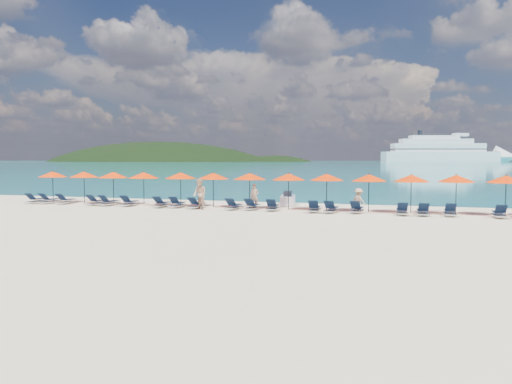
% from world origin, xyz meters
% --- Properties ---
extents(ground, '(1400.00, 1400.00, 0.00)m').
position_xyz_m(ground, '(0.00, 0.00, 0.00)').
color(ground, beige).
extents(sea, '(1600.00, 1300.00, 0.01)m').
position_xyz_m(sea, '(0.00, 660.00, 0.01)').
color(sea, '#1FA9B2').
rests_on(sea, ground).
extents(headland_main, '(374.00, 242.00, 126.50)m').
position_xyz_m(headland_main, '(-300.00, 540.00, -38.00)').
color(headland_main, black).
rests_on(headland_main, ground).
extents(headland_small, '(162.00, 126.00, 85.50)m').
position_xyz_m(headland_small, '(-150.00, 560.00, -35.00)').
color(headland_small, black).
rests_on(headland_small, ground).
extents(cruise_ship, '(146.22, 68.44, 40.75)m').
position_xyz_m(cruise_ship, '(49.69, 553.66, 10.60)').
color(cruise_ship, white).
rests_on(cruise_ship, ground).
extents(jetski, '(1.44, 2.69, 0.91)m').
position_xyz_m(jetski, '(0.62, 8.25, 0.37)').
color(jetski, silver).
rests_on(jetski, ground).
extents(beachgoer_a, '(0.63, 0.48, 1.54)m').
position_xyz_m(beachgoer_a, '(-0.79, 5.22, 0.77)').
color(beachgoer_a, tan).
rests_on(beachgoer_a, ground).
extents(beachgoer_b, '(1.07, 0.97, 1.91)m').
position_xyz_m(beachgoer_b, '(-3.82, 3.57, 0.96)').
color(beachgoer_b, tan).
rests_on(beachgoer_b, ground).
extents(beachgoer_c, '(1.01, 0.86, 1.43)m').
position_xyz_m(beachgoer_c, '(5.73, 4.51, 0.71)').
color(beachgoer_c, tan).
rests_on(beachgoer_c, ground).
extents(umbrella_0, '(2.10, 2.10, 2.28)m').
position_xyz_m(umbrella_0, '(-16.19, 5.43, 2.02)').
color(umbrella_0, black).
rests_on(umbrella_0, ground).
extents(umbrella_1, '(2.10, 2.10, 2.28)m').
position_xyz_m(umbrella_1, '(-13.56, 5.48, 2.02)').
color(umbrella_1, black).
rests_on(umbrella_1, ground).
extents(umbrella_2, '(2.10, 2.10, 2.28)m').
position_xyz_m(umbrella_2, '(-11.12, 5.42, 2.02)').
color(umbrella_2, black).
rests_on(umbrella_2, ground).
extents(umbrella_3, '(2.10, 2.10, 2.28)m').
position_xyz_m(umbrella_3, '(-8.74, 5.39, 2.02)').
color(umbrella_3, black).
rests_on(umbrella_3, ground).
extents(umbrella_4, '(2.10, 2.10, 2.28)m').
position_xyz_m(umbrella_4, '(-6.08, 5.61, 2.02)').
color(umbrella_4, black).
rests_on(umbrella_4, ground).
extents(umbrella_5, '(2.10, 2.10, 2.28)m').
position_xyz_m(umbrella_5, '(-3.68, 5.47, 2.02)').
color(umbrella_5, black).
rests_on(umbrella_5, ground).
extents(umbrella_6, '(2.10, 2.10, 2.28)m').
position_xyz_m(umbrella_6, '(-1.21, 5.52, 2.02)').
color(umbrella_6, black).
rests_on(umbrella_6, ground).
extents(umbrella_7, '(2.10, 2.10, 2.28)m').
position_xyz_m(umbrella_7, '(1.35, 5.46, 2.02)').
color(umbrella_7, black).
rests_on(umbrella_7, ground).
extents(umbrella_8, '(2.10, 2.10, 2.28)m').
position_xyz_m(umbrella_8, '(3.71, 5.57, 2.02)').
color(umbrella_8, black).
rests_on(umbrella_8, ground).
extents(umbrella_9, '(2.10, 2.10, 2.28)m').
position_xyz_m(umbrella_9, '(6.24, 5.33, 2.02)').
color(umbrella_9, black).
rests_on(umbrella_9, ground).
extents(umbrella_10, '(2.10, 2.10, 2.28)m').
position_xyz_m(umbrella_10, '(8.62, 5.33, 2.02)').
color(umbrella_10, black).
rests_on(umbrella_10, ground).
extents(umbrella_11, '(2.10, 2.10, 2.28)m').
position_xyz_m(umbrella_11, '(11.05, 5.56, 2.02)').
color(umbrella_11, black).
rests_on(umbrella_11, ground).
extents(umbrella_12, '(2.10, 2.10, 2.28)m').
position_xyz_m(umbrella_12, '(13.57, 5.42, 2.02)').
color(umbrella_12, black).
rests_on(umbrella_12, ground).
extents(lounger_0, '(0.68, 1.72, 0.66)m').
position_xyz_m(lounger_0, '(-16.62, 4.14, 0.24)').
color(lounger_0, silver).
rests_on(lounger_0, ground).
extents(lounger_1, '(0.79, 1.75, 0.66)m').
position_xyz_m(lounger_1, '(-15.56, 4.29, 0.24)').
color(lounger_1, silver).
rests_on(lounger_1, ground).
extents(lounger_2, '(0.64, 1.71, 0.66)m').
position_xyz_m(lounger_2, '(-14.25, 4.36, 0.24)').
color(lounger_2, silver).
rests_on(lounger_2, ground).
extents(lounger_3, '(0.70, 1.73, 0.66)m').
position_xyz_m(lounger_3, '(-11.66, 4.19, 0.24)').
color(lounger_3, silver).
rests_on(lounger_3, ground).
extents(lounger_4, '(0.76, 1.74, 0.66)m').
position_xyz_m(lounger_4, '(-10.68, 4.16, 0.24)').
color(lounger_4, silver).
rests_on(lounger_4, ground).
extents(lounger_5, '(0.69, 1.72, 0.66)m').
position_xyz_m(lounger_5, '(-9.19, 4.27, 0.24)').
color(lounger_5, silver).
rests_on(lounger_5, ground).
extents(lounger_6, '(0.63, 1.70, 0.66)m').
position_xyz_m(lounger_6, '(-6.73, 4.16, 0.24)').
color(lounger_6, silver).
rests_on(lounger_6, ground).
extents(lounger_7, '(0.71, 1.73, 0.66)m').
position_xyz_m(lounger_7, '(-5.69, 4.30, 0.24)').
color(lounger_7, silver).
rests_on(lounger_7, ground).
extents(lounger_8, '(0.74, 1.74, 0.66)m').
position_xyz_m(lounger_8, '(-4.27, 4.17, 0.24)').
color(lounger_8, silver).
rests_on(lounger_8, ground).
extents(lounger_9, '(0.71, 1.73, 0.66)m').
position_xyz_m(lounger_9, '(-1.77, 4.11, 0.24)').
color(lounger_9, silver).
rests_on(lounger_9, ground).
extents(lounger_10, '(0.65, 1.71, 0.66)m').
position_xyz_m(lounger_10, '(-0.65, 4.29, 0.24)').
color(lounger_10, silver).
rests_on(lounger_10, ground).
extents(lounger_11, '(0.79, 1.76, 0.66)m').
position_xyz_m(lounger_11, '(0.66, 4.24, 0.24)').
color(lounger_11, silver).
rests_on(lounger_11, ground).
extents(lounger_12, '(0.75, 1.74, 0.66)m').
position_xyz_m(lounger_12, '(3.22, 4.12, 0.24)').
color(lounger_12, silver).
rests_on(lounger_12, ground).
extents(lounger_13, '(0.71, 1.73, 0.66)m').
position_xyz_m(lounger_13, '(4.22, 4.13, 0.24)').
color(lounger_13, silver).
rests_on(lounger_13, ground).
extents(lounger_14, '(0.73, 1.74, 0.66)m').
position_xyz_m(lounger_14, '(5.65, 4.41, 0.24)').
color(lounger_14, silver).
rests_on(lounger_14, ground).
extents(lounger_15, '(0.73, 1.74, 0.66)m').
position_xyz_m(lounger_15, '(8.15, 4.15, 0.24)').
color(lounger_15, silver).
rests_on(lounger_15, ground).
extents(lounger_16, '(0.71, 1.73, 0.66)m').
position_xyz_m(lounger_16, '(9.26, 4.17, 0.24)').
color(lounger_16, silver).
rests_on(lounger_16, ground).
extents(lounger_17, '(0.63, 1.70, 0.66)m').
position_xyz_m(lounger_17, '(10.66, 4.42, 0.24)').
color(lounger_17, silver).
rests_on(lounger_17, ground).
extents(lounger_18, '(0.62, 1.70, 0.66)m').
position_xyz_m(lounger_18, '(13.10, 4.32, 0.24)').
color(lounger_18, silver).
rests_on(lounger_18, ground).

